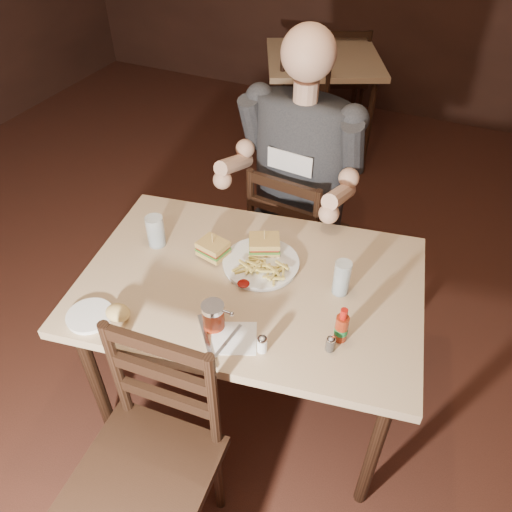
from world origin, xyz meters
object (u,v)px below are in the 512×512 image
at_px(syrup_dispenser, 213,316).
at_px(side_plate, 90,317).
at_px(glass_left, 156,231).
at_px(bg_table, 323,69).
at_px(chair_far, 297,236).
at_px(diner, 298,149).
at_px(bg_chair_far, 341,77).
at_px(main_table, 251,295).
at_px(chair_near, 144,476).
at_px(hot_sauce, 342,325).
at_px(glass_right, 342,278).
at_px(bg_chair_near, 294,133).
at_px(dinner_plate, 261,264).

xyz_separation_m(syrup_dispenser, side_plate, (-0.40, -0.14, -0.04)).
bearing_deg(syrup_dispenser, glass_left, 135.28).
height_order(bg_table, syrup_dispenser, syrup_dispenser).
distance_m(chair_far, diner, 0.53).
relative_size(bg_chair_far, syrup_dispenser, 8.37).
relative_size(main_table, bg_table, 1.29).
distance_m(chair_near, hot_sauce, 0.80).
height_order(chair_near, bg_chair_far, chair_near).
distance_m(hot_sauce, side_plate, 0.85).
relative_size(chair_far, diner, 0.87).
bearing_deg(side_plate, bg_chair_far, 91.12).
distance_m(chair_far, glass_right, 0.82).
bearing_deg(bg_chair_near, dinner_plate, -76.24).
bearing_deg(side_plate, glass_left, 90.75).
height_order(main_table, glass_left, glass_left).
bearing_deg(side_plate, syrup_dispenser, 19.38).
height_order(main_table, chair_near, chair_near).
relative_size(bg_chair_near, glass_left, 6.58).
bearing_deg(hot_sauce, dinner_plate, 150.11).
relative_size(glass_right, side_plate, 0.89).
bearing_deg(bg_chair_far, bg_chair_near, 65.93).
relative_size(bg_table, chair_near, 1.15).
bearing_deg(main_table, diner, 95.86).
height_order(bg_table, bg_chair_near, bg_chair_near).
distance_m(bg_chair_far, dinner_plate, 2.84).
bearing_deg(hot_sauce, bg_table, 109.58).
relative_size(chair_far, bg_chair_far, 1.05).
bearing_deg(chair_far, dinner_plate, 101.10).
bearing_deg(bg_table, hot_sauce, -70.42).
bearing_deg(glass_right, chair_near, -117.16).
distance_m(bg_table, dinner_plate, 2.28).
xyz_separation_m(chair_far, diner, (-0.00, -0.05, 0.53)).
relative_size(bg_table, bg_chair_near, 1.25).
bearing_deg(chair_far, hot_sauce, 123.36).
bearing_deg(chair_far, glass_right, 126.74).
distance_m(chair_near, glass_right, 0.93).
bearing_deg(bg_chair_near, diner, -71.95).
bearing_deg(glass_right, syrup_dispenser, -135.53).
bearing_deg(chair_far, diner, 90.00).
distance_m(bg_table, hot_sauce, 2.60).
distance_m(dinner_plate, side_plate, 0.64).
distance_m(bg_table, syrup_dispenser, 2.61).
xyz_separation_m(bg_chair_far, syrup_dispenser, (0.47, -3.11, 0.40)).
xyz_separation_m(main_table, syrup_dispenser, (-0.02, -0.25, 0.13)).
xyz_separation_m(main_table, bg_table, (-0.49, 2.31, -0.01)).
distance_m(chair_near, syrup_dispenser, 0.56).
distance_m(main_table, diner, 0.70).
distance_m(chair_near, dinner_plate, 0.83).
relative_size(chair_far, hot_sauce, 6.38).
bearing_deg(bg_chair_near, main_table, -77.11).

